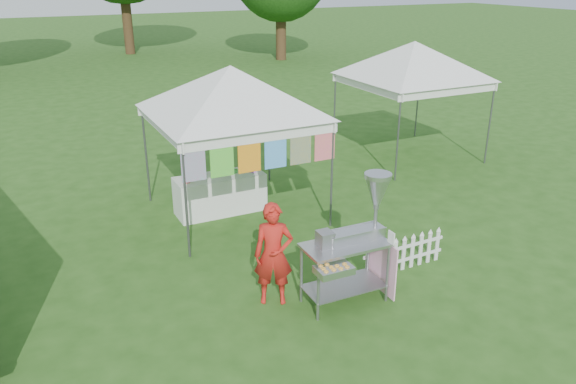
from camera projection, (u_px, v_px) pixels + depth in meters
ground at (319, 294)px, 8.65m from camera, size 120.00×120.00×0.00m
canopy_main at (230, 66)px, 10.45m from camera, size 4.24×4.24×3.45m
canopy_right at (415, 41)px, 13.98m from camera, size 4.24×4.24×3.45m
donut_cart at (359, 230)px, 8.13m from camera, size 1.42×0.94×1.95m
vendor at (273, 254)px, 8.20m from camera, size 0.68×0.59×1.58m
picket_fence at (404, 254)px, 9.26m from camera, size 1.62×0.06×0.56m
display_table at (220, 194)px, 11.47m from camera, size 1.80×0.70×0.79m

